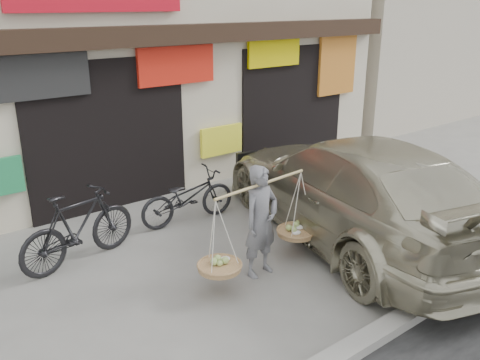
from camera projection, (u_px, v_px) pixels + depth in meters
ground at (226, 284)px, 6.87m from camera, size 70.00×70.00×0.00m
kerb at (337, 358)px, 5.36m from camera, size 70.00×0.25×0.12m
shophouse_block at (42, 10)px, 10.51m from camera, size 14.00×6.32×7.00m
neighbor_east at (407, 13)px, 18.81m from camera, size 12.00×7.00×6.40m
street_vendor at (261, 226)px, 6.92m from camera, size 2.07×0.71×1.58m
bike_1 at (79, 227)px, 7.27m from camera, size 1.92×0.89×1.11m
bike_2 at (188, 197)px, 8.68m from camera, size 1.77×0.73×0.91m
suv at (353, 188)px, 8.03m from camera, size 3.60×6.05×1.64m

